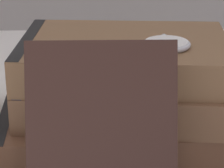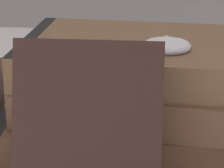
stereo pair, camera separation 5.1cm
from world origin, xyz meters
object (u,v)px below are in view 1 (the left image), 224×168
object	(u,v)px
book_flat_middle	(126,90)
book_flat_top	(119,56)
pocket_watch	(167,44)
book_leaning_front	(102,135)
reading_glasses	(86,89)
book_flat_bottom	(109,120)

from	to	relation	value
book_flat_middle	book_flat_top	size ratio (longest dim) A/B	1.06
book_flat_top	pocket_watch	distance (m)	0.05
book_flat_middle	book_leaning_front	world-z (taller)	book_leaning_front
book_flat_top	reading_glasses	xyz separation A→B (m)	(-0.04, 0.13, -0.09)
book_flat_middle	book_flat_top	world-z (taller)	book_flat_top
book_flat_top	pocket_watch	xyz separation A→B (m)	(0.04, -0.03, 0.02)
book_flat_top	book_leaning_front	xyz separation A→B (m)	(-0.02, -0.13, -0.02)
book_flat_middle	reading_glasses	world-z (taller)	book_flat_middle
reading_glasses	book_leaning_front	bearing A→B (deg)	-73.34
book_flat_bottom	book_flat_middle	bearing A→B (deg)	-7.31
pocket_watch	reading_glasses	distance (m)	0.20
book_flat_top	book_leaning_front	bearing A→B (deg)	-94.30
book_leaning_front	reading_glasses	bearing A→B (deg)	94.31
book_flat_middle	book_flat_top	distance (m)	0.04
book_flat_bottom	book_flat_top	distance (m)	0.07
pocket_watch	book_flat_bottom	bearing A→B (deg)	154.79
book_flat_bottom	reading_glasses	xyz separation A→B (m)	(-0.03, 0.13, -0.02)
book_flat_bottom	book_flat_top	bearing A→B (deg)	-0.47
book_flat_bottom	book_flat_top	world-z (taller)	book_flat_top
book_leaning_front	book_flat_middle	bearing A→B (deg)	78.52
book_flat_bottom	book_flat_middle	size ratio (longest dim) A/B	1.03
book_flat_middle	pocket_watch	xyz separation A→B (m)	(0.04, -0.02, 0.06)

